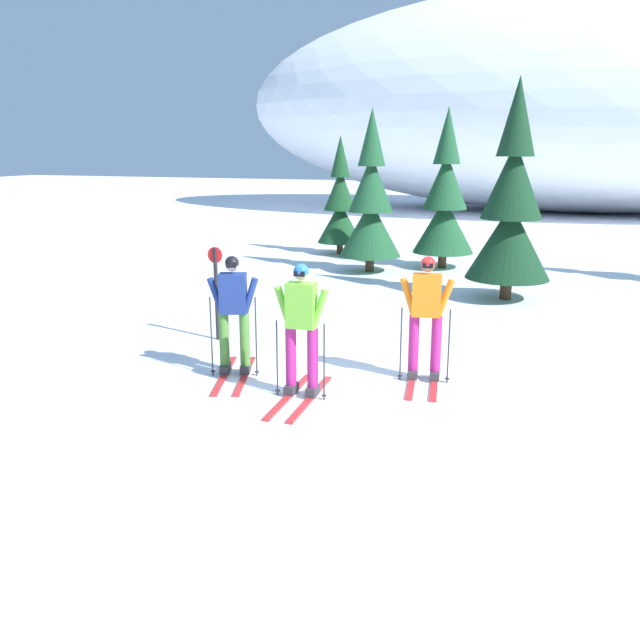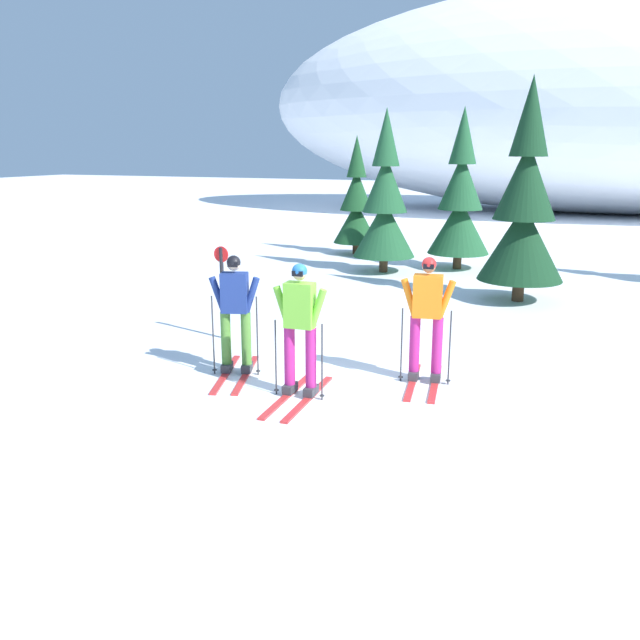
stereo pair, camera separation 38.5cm
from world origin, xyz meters
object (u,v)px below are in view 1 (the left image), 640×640
(skier_orange_jacket, at_px, (426,316))
(pine_tree_far_left, at_px, (340,205))
(pine_tree_center_left, at_px, (371,205))
(pine_tree_center, at_px, (445,202))
(trail_marker_post, at_px, (216,288))
(skier_navy_jacket, at_px, (234,314))
(skier_lime_jacket, at_px, (301,329))
(pine_tree_center_right, at_px, (511,210))

(skier_orange_jacket, bearing_deg, pine_tree_far_left, 113.94)
(pine_tree_center_left, bearing_deg, pine_tree_far_left, 122.63)
(pine_tree_far_left, height_order, pine_tree_center, pine_tree_center)
(pine_tree_center, bearing_deg, trail_marker_post, -105.99)
(skier_orange_jacket, height_order, skier_navy_jacket, skier_orange_jacket)
(skier_lime_jacket, bearing_deg, pine_tree_far_left, 105.77)
(pine_tree_center, bearing_deg, pine_tree_center_right, -60.36)
(skier_lime_jacket, relative_size, pine_tree_center_right, 0.38)
(skier_navy_jacket, height_order, skier_lime_jacket, skier_lime_jacket)
(pine_tree_center_right, bearing_deg, skier_lime_jacket, -106.28)
(trail_marker_post, bearing_deg, pine_tree_center, 74.01)
(skier_lime_jacket, bearing_deg, skier_navy_jacket, 158.14)
(skier_lime_jacket, xyz_separation_m, pine_tree_far_left, (-3.50, 12.39, 0.59))
(pine_tree_center, bearing_deg, skier_lime_jacket, -90.35)
(pine_tree_center, relative_size, trail_marker_post, 2.66)
(pine_tree_center_left, bearing_deg, pine_tree_center_right, -31.25)
(pine_tree_center_left, relative_size, trail_marker_post, 2.62)
(pine_tree_center_right, bearing_deg, trail_marker_post, -131.63)
(pine_tree_far_left, height_order, pine_tree_center_left, pine_tree_center_left)
(skier_navy_jacket, height_order, pine_tree_center, pine_tree_center)
(skier_lime_jacket, distance_m, trail_marker_post, 3.25)
(skier_navy_jacket, height_order, pine_tree_far_left, pine_tree_far_left)
(skier_orange_jacket, xyz_separation_m, pine_tree_far_left, (-4.96, 11.17, 0.58))
(skier_orange_jacket, xyz_separation_m, trail_marker_post, (-3.90, 0.92, -0.04))
(skier_navy_jacket, relative_size, pine_tree_far_left, 0.49)
(skier_navy_jacket, xyz_separation_m, pine_tree_center_left, (-0.44, 9.10, 0.89))
(skier_orange_jacket, relative_size, skier_navy_jacket, 1.02)
(skier_lime_jacket, bearing_deg, pine_tree_center_right, 73.72)
(pine_tree_center_left, bearing_deg, skier_orange_jacket, -69.25)
(skier_navy_jacket, bearing_deg, skier_lime_jacket, -21.86)
(skier_navy_jacket, bearing_deg, pine_tree_center, 82.60)
(skier_orange_jacket, xyz_separation_m, skier_navy_jacket, (-2.74, -0.71, -0.03))
(pine_tree_center, distance_m, pine_tree_center_right, 4.17)
(pine_tree_far_left, relative_size, pine_tree_center_left, 0.85)
(pine_tree_center_left, xyz_separation_m, pine_tree_center_right, (3.85, -2.33, 0.19))
(pine_tree_center_right, xyz_separation_m, trail_marker_post, (-4.57, -5.14, -1.08))
(pine_tree_center, bearing_deg, pine_tree_far_left, 157.29)
(pine_tree_far_left, bearing_deg, skier_orange_jacket, -66.06)
(skier_orange_jacket, distance_m, skier_navy_jacket, 2.83)
(skier_navy_jacket, height_order, pine_tree_center_left, pine_tree_center_left)
(skier_navy_jacket, distance_m, skier_lime_jacket, 1.38)
(skier_orange_jacket, relative_size, pine_tree_center_right, 0.38)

